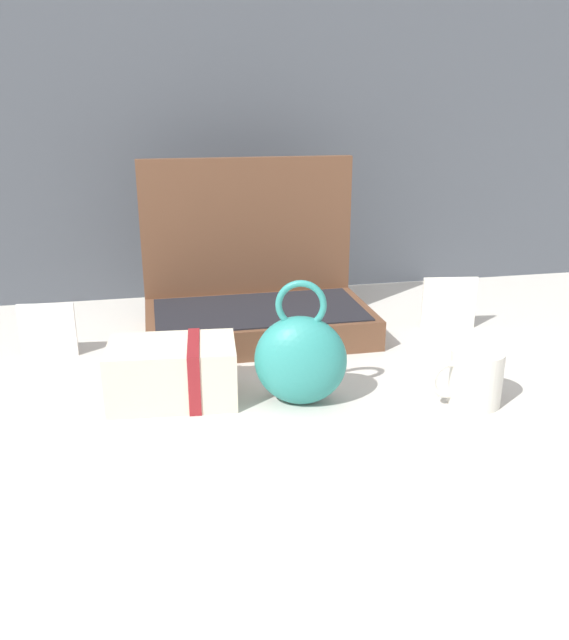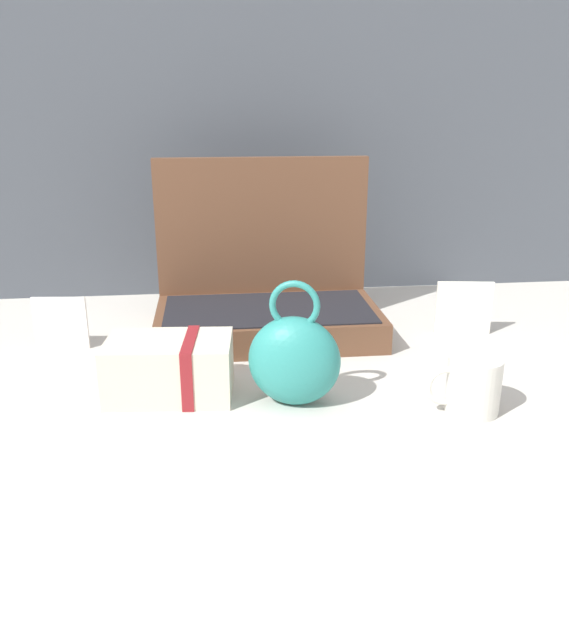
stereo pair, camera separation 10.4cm
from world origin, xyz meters
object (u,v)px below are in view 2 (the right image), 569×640
cream_toiletry_bag (172,368)px  poster_card_right (464,308)px  open_suitcase (266,294)px  info_card_left (61,323)px  coffee_mug (472,385)px  teal_pouch_handbag (294,359)px

cream_toiletry_bag → poster_card_right: bearing=21.4°
open_suitcase → info_card_left: 0.44m
open_suitcase → coffee_mug: bearing=-55.1°
open_suitcase → poster_card_right: open_suitcase is taller
teal_pouch_handbag → info_card_left: size_ratio=1.96×
coffee_mug → info_card_left: size_ratio=1.13×
cream_toiletry_bag → coffee_mug: 0.51m
open_suitcase → teal_pouch_handbag: open_suitcase is taller
teal_pouch_handbag → coffee_mug: size_ratio=1.73×
teal_pouch_handbag → coffee_mug: (0.29, -0.06, -0.03)m
teal_pouch_handbag → info_card_left: teal_pouch_handbag is taller
cream_toiletry_bag → info_card_left: info_card_left is taller
coffee_mug → info_card_left: info_card_left is taller
open_suitcase → teal_pouch_handbag: 0.37m
open_suitcase → poster_card_right: 0.43m
teal_pouch_handbag → poster_card_right: size_ratio=1.79×
info_card_left → coffee_mug: bearing=-21.1°
open_suitcase → info_card_left: (-0.43, -0.06, -0.03)m
teal_pouch_handbag → cream_toiletry_bag: 0.22m
info_card_left → open_suitcase: bearing=14.1°
teal_pouch_handbag → coffee_mug: teal_pouch_handbag is taller
teal_pouch_handbag → poster_card_right: (0.41, 0.30, -0.02)m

